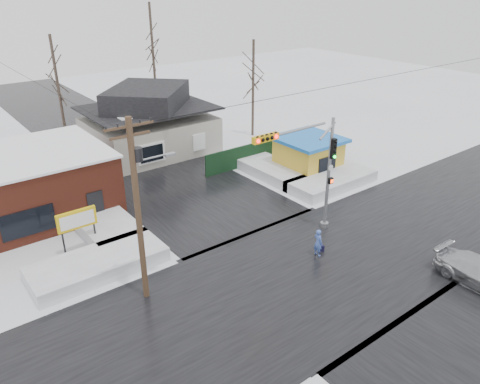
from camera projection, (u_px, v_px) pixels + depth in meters
ground at (314, 271)px, 24.76m from camera, size 120.00×120.00×0.00m
road_ns at (314, 271)px, 24.76m from camera, size 10.00×120.00×0.02m
road_ew at (314, 271)px, 24.76m from camera, size 120.00×10.00×0.02m
snowbank_nw at (98, 264)px, 24.65m from camera, size 7.00×3.00×0.80m
snowbank_ne at (331, 181)px, 34.60m from camera, size 7.00×3.00×0.80m
snowbank_nside_w at (98, 218)px, 29.35m from camera, size 3.00×8.00×0.80m
snowbank_nside_e at (267, 167)px, 37.09m from camera, size 3.00×8.00×0.80m
traffic_signal at (311, 165)px, 26.32m from camera, size 6.05×0.68×7.00m
utility_pole at (138, 202)px, 20.74m from camera, size 3.15×0.44×9.00m
brick_building at (8, 189)px, 29.30m from camera, size 12.20×8.20×4.12m
marquee_sign at (77, 221)px, 25.80m from camera, size 2.20×0.21×2.55m
house at (149, 122)px, 40.58m from camera, size 10.40×8.40×5.76m
kiosk at (308, 155)px, 36.58m from camera, size 4.60×4.60×2.88m
fence at (246, 155)px, 38.04m from camera, size 8.00×0.12×1.80m
tree_far_left at (54, 60)px, 37.88m from camera, size 3.00×3.00×10.00m
tree_far_mid at (151, 30)px, 44.18m from camera, size 3.00×3.00×12.00m
tree_far_right at (253, 60)px, 42.75m from camera, size 3.00×3.00×9.00m
pedestrian at (318, 243)px, 25.82m from camera, size 0.41×0.60×1.62m
shopping_bag at (322, 249)px, 26.44m from camera, size 0.30×0.20×0.35m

